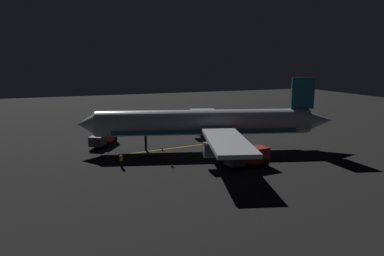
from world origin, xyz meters
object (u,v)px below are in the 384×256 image
object	(u,v)px
ground_crew_worker	(121,160)
traffic_cone_near_right	(172,165)
catering_truck	(249,157)
traffic_cone_near_left	(162,149)
baggage_truck	(104,137)
airliner	(208,124)

from	to	relation	value
ground_crew_worker	traffic_cone_near_right	size ratio (longest dim) A/B	3.16
catering_truck	traffic_cone_near_left	xyz separation A→B (m)	(11.61, 8.40, -1.00)
baggage_truck	traffic_cone_near_left	bearing A→B (deg)	-131.49
ground_crew_worker	traffic_cone_near_right	world-z (taller)	ground_crew_worker
airliner	traffic_cone_near_right	world-z (taller)	airliner
ground_crew_worker	traffic_cone_near_left	distance (m)	9.41
airliner	traffic_cone_near_left	world-z (taller)	airliner
catering_truck	traffic_cone_near_left	distance (m)	14.37
traffic_cone_near_left	traffic_cone_near_right	distance (m)	8.53
airliner	ground_crew_worker	bearing A→B (deg)	107.81
catering_truck	ground_crew_worker	distance (m)	16.53
baggage_truck	ground_crew_worker	world-z (taller)	baggage_truck
catering_truck	baggage_truck	bearing A→B (deg)	41.21
airliner	ground_crew_worker	distance (m)	15.11
baggage_truck	traffic_cone_near_right	size ratio (longest dim) A/B	11.71
baggage_truck	ground_crew_worker	bearing A→B (deg)	-176.97
traffic_cone_near_left	traffic_cone_near_right	xyz separation A→B (m)	(-8.46, 1.05, 0.00)
ground_crew_worker	baggage_truck	bearing A→B (deg)	3.03
catering_truck	ground_crew_worker	bearing A→B (deg)	70.38
baggage_truck	airliner	bearing A→B (deg)	-119.92
ground_crew_worker	traffic_cone_near_left	world-z (taller)	ground_crew_worker
baggage_truck	traffic_cone_near_left	distance (m)	10.53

